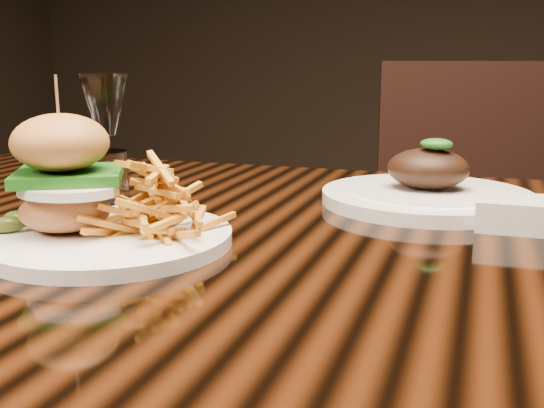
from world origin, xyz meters
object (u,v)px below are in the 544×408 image
(dining_table, at_px, (307,291))
(chair_far, at_px, (471,231))
(far_dish, at_px, (427,191))
(wine_glass, at_px, (105,109))
(burger_plate, at_px, (106,200))

(dining_table, height_order, chair_far, chair_far)
(far_dish, height_order, chair_far, chair_far)
(wine_glass, relative_size, far_dish, 0.62)
(chair_far, bearing_deg, far_dish, -106.15)
(burger_plate, xyz_separation_m, far_dish, (0.31, 0.32, -0.03))
(wine_glass, xyz_separation_m, chair_far, (0.48, 0.84, -0.34))
(burger_plate, height_order, wine_glass, burger_plate)
(dining_table, height_order, wine_glass, wine_glass)
(burger_plate, xyz_separation_m, wine_glass, (-0.11, 0.18, 0.08))
(dining_table, xyz_separation_m, far_dish, (0.12, 0.20, 0.09))
(chair_far, bearing_deg, wine_glass, -131.21)
(wine_glass, relative_size, chair_far, 0.19)
(burger_plate, distance_m, wine_glass, 0.23)
(wine_glass, bearing_deg, far_dish, 18.98)
(dining_table, distance_m, chair_far, 0.92)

